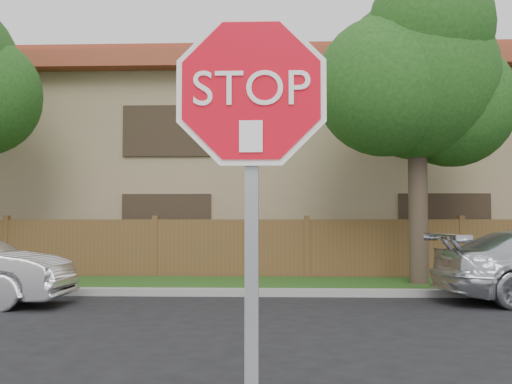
{
  "coord_description": "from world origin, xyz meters",
  "views": [
    {
      "loc": [
        -0.73,
        -4.31,
        1.53
      ],
      "look_at": [
        -0.86,
        -0.9,
        1.7
      ],
      "focal_mm": 42.0,
      "sensor_mm": 36.0,
      "label": 1
    }
  ],
  "objects": [
    {
      "name": "far_curb",
      "position": [
        0.0,
        8.15,
        0.07
      ],
      "size": [
        70.0,
        0.3,
        0.15
      ],
      "primitive_type": "cube",
      "color": "gray",
      "rests_on": "ground"
    },
    {
      "name": "grass_strip",
      "position": [
        0.0,
        9.8,
        0.06
      ],
      "size": [
        70.0,
        3.0,
        0.12
      ],
      "primitive_type": "cube",
      "color": "#1E4714",
      "rests_on": "ground"
    },
    {
      "name": "fence",
      "position": [
        0.0,
        11.4,
        0.8
      ],
      "size": [
        70.0,
        0.12,
        1.6
      ],
      "primitive_type": "cube",
      "color": "brown",
      "rests_on": "ground"
    },
    {
      "name": "apartment_building",
      "position": [
        0.0,
        17.0,
        3.53
      ],
      "size": [
        35.2,
        9.2,
        7.2
      ],
      "color": "tan",
      "rests_on": "ground"
    },
    {
      "name": "tree_mid",
      "position": [
        2.52,
        9.57,
        4.87
      ],
      "size": [
        4.8,
        3.9,
        7.35
      ],
      "color": "#382B21",
      "rests_on": "ground"
    },
    {
      "name": "stop_sign",
      "position": [
        -0.86,
        -1.48,
        1.83
      ],
      "size": [
        1.01,
        0.13,
        2.55
      ],
      "color": "gray",
      "rests_on": "sidewalk_near"
    }
  ]
}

